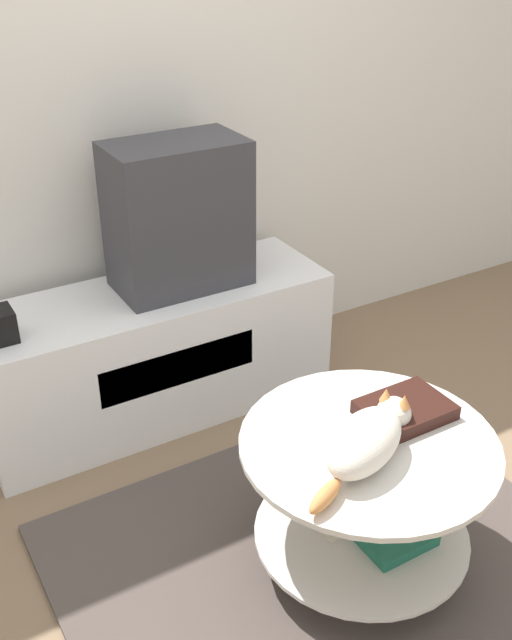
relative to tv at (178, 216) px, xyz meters
The scene contains 8 objects.
ground_plane 1.34m from the tv, 92.04° to the right, with size 12.00×12.00×0.00m, color #7F664C.
wall_back 0.58m from the tv, 97.31° to the left, with size 8.00×0.05×2.60m.
rug 1.33m from the tv, 92.04° to the right, with size 1.56×1.32×0.02m.
tv_stand 0.56m from the tv, behind, with size 1.37×0.45×0.53m.
tv is the anchor object (origin of this frame).
coffee_table 1.21m from the tv, 87.05° to the right, with size 0.74×0.74×0.47m.
dvd_box 1.12m from the tv, 78.47° to the right, with size 0.26×0.19×0.04m.
cat 1.18m from the tv, 90.04° to the right, with size 0.47×0.27×0.14m.
Camera 1 is at (-1.02, -1.30, 1.81)m, focal length 42.00 mm.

